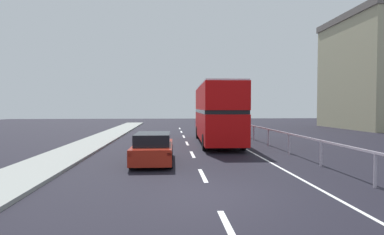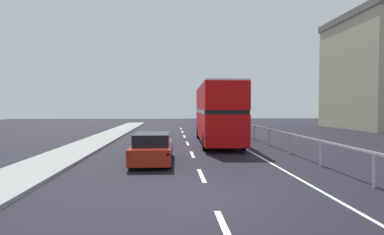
% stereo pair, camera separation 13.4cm
% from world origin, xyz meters
% --- Properties ---
extents(ground_plane, '(73.37, 120.00, 0.10)m').
position_xyz_m(ground_plane, '(0.00, 0.00, -0.05)').
color(ground_plane, black).
extents(lane_paint_markings, '(3.62, 46.00, 0.01)m').
position_xyz_m(lane_paint_markings, '(2.19, 8.45, 0.00)').
color(lane_paint_markings, silver).
rests_on(lane_paint_markings, ground).
extents(bridge_side_railing, '(0.10, 42.00, 1.17)m').
position_xyz_m(bridge_side_railing, '(5.36, 9.00, 0.94)').
color(bridge_side_railing, '#B5A8B8').
rests_on(bridge_side_railing, ground).
extents(double_decker_bus_red, '(2.89, 10.28, 4.17)m').
position_xyz_m(double_decker_bus_red, '(2.13, 12.47, 2.24)').
color(double_decker_bus_red, '#C1090A').
rests_on(double_decker_bus_red, ground).
extents(hatchback_car_near, '(1.87, 4.42, 1.40)m').
position_xyz_m(hatchback_car_near, '(-2.03, 5.26, 0.67)').
color(hatchback_car_near, maroon).
rests_on(hatchback_car_near, ground).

